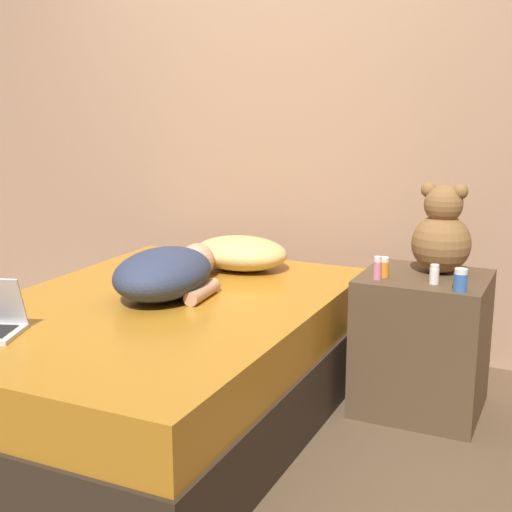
{
  "coord_description": "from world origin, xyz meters",
  "views": [
    {
      "loc": [
        1.55,
        -2.36,
        1.36
      ],
      "look_at": [
        0.34,
        0.23,
        0.69
      ],
      "focal_mm": 50.0,
      "sensor_mm": 36.0,
      "label": 1
    }
  ],
  "objects_px": {
    "pillow": "(241,253)",
    "bottle_pink": "(377,268)",
    "bottle_blue": "(461,280)",
    "bottle_orange": "(384,267)",
    "teddy_bear": "(442,234)",
    "bottle_white": "(434,274)",
    "person_lying": "(167,272)"
  },
  "relations": [
    {
      "from": "pillow",
      "to": "bottle_pink",
      "type": "xyz_separation_m",
      "value": [
        0.74,
        -0.24,
        0.06
      ]
    },
    {
      "from": "bottle_blue",
      "to": "pillow",
      "type": "bearing_deg",
      "value": 165.81
    },
    {
      "from": "bottle_orange",
      "to": "teddy_bear",
      "type": "bearing_deg",
      "value": 42.61
    },
    {
      "from": "bottle_white",
      "to": "teddy_bear",
      "type": "bearing_deg",
      "value": 94.48
    },
    {
      "from": "pillow",
      "to": "bottle_pink",
      "type": "height_order",
      "value": "bottle_pink"
    },
    {
      "from": "pillow",
      "to": "person_lying",
      "type": "xyz_separation_m",
      "value": [
        -0.08,
        -0.54,
        0.02
      ]
    },
    {
      "from": "pillow",
      "to": "teddy_bear",
      "type": "height_order",
      "value": "teddy_bear"
    },
    {
      "from": "bottle_pink",
      "to": "person_lying",
      "type": "bearing_deg",
      "value": -159.92
    },
    {
      "from": "person_lying",
      "to": "bottle_pink",
      "type": "xyz_separation_m",
      "value": [
        0.82,
        0.3,
        0.04
      ]
    },
    {
      "from": "teddy_bear",
      "to": "bottle_white",
      "type": "distance_m",
      "value": 0.24
    },
    {
      "from": "bottle_pink",
      "to": "teddy_bear",
      "type": "bearing_deg",
      "value": 47.51
    },
    {
      "from": "pillow",
      "to": "bottle_blue",
      "type": "relative_size",
      "value": 5.2
    },
    {
      "from": "pillow",
      "to": "bottle_white",
      "type": "relative_size",
      "value": 5.91
    },
    {
      "from": "person_lying",
      "to": "bottle_white",
      "type": "xyz_separation_m",
      "value": [
        1.05,
        0.33,
        0.03
      ]
    },
    {
      "from": "teddy_bear",
      "to": "bottle_blue",
      "type": "relative_size",
      "value": 4.25
    },
    {
      "from": "pillow",
      "to": "bottle_white",
      "type": "height_order",
      "value": "bottle_white"
    },
    {
      "from": "bottle_orange",
      "to": "bottle_blue",
      "type": "relative_size",
      "value": 0.94
    },
    {
      "from": "person_lying",
      "to": "bottle_white",
      "type": "height_order",
      "value": "person_lying"
    },
    {
      "from": "person_lying",
      "to": "teddy_bear",
      "type": "relative_size",
      "value": 1.83
    },
    {
      "from": "pillow",
      "to": "bottle_orange",
      "type": "height_order",
      "value": "bottle_orange"
    },
    {
      "from": "person_lying",
      "to": "bottle_pink",
      "type": "bearing_deg",
      "value": 15.13
    },
    {
      "from": "teddy_bear",
      "to": "bottle_pink",
      "type": "height_order",
      "value": "teddy_bear"
    },
    {
      "from": "pillow",
      "to": "teddy_bear",
      "type": "relative_size",
      "value": 1.22
    },
    {
      "from": "teddy_bear",
      "to": "bottle_pink",
      "type": "distance_m",
      "value": 0.33
    },
    {
      "from": "person_lying",
      "to": "bottle_orange",
      "type": "bearing_deg",
      "value": 17.74
    },
    {
      "from": "bottle_white",
      "to": "bottle_orange",
      "type": "bearing_deg",
      "value": 174.99
    },
    {
      "from": "person_lying",
      "to": "teddy_bear",
      "type": "distance_m",
      "value": 1.17
    },
    {
      "from": "bottle_orange",
      "to": "bottle_pink",
      "type": "distance_m",
      "value": 0.05
    },
    {
      "from": "pillow",
      "to": "bottle_orange",
      "type": "bearing_deg",
      "value": -13.84
    },
    {
      "from": "bottle_blue",
      "to": "bottle_pink",
      "type": "distance_m",
      "value": 0.34
    },
    {
      "from": "bottle_orange",
      "to": "bottle_white",
      "type": "distance_m",
      "value": 0.21
    },
    {
      "from": "bottle_blue",
      "to": "bottle_white",
      "type": "relative_size",
      "value": 1.14
    }
  ]
}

